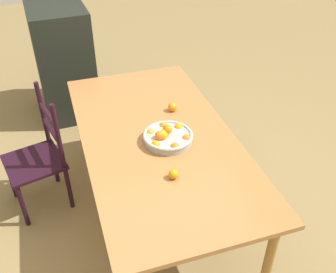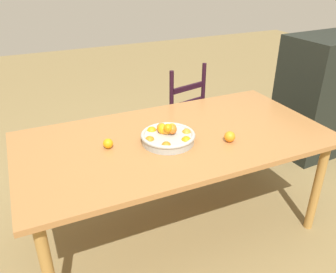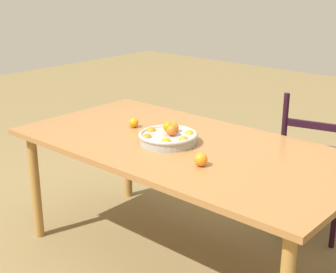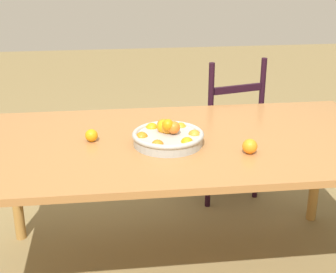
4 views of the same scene
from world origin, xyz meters
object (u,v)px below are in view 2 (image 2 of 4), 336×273
(cabinet, at_px, (322,96))
(fruit_bowl, at_px, (168,136))
(orange_loose_1, at_px, (108,144))
(orange_loose_0, at_px, (230,137))
(dining_table, at_px, (175,146))
(chair_near_window, at_px, (177,120))

(cabinet, relative_size, fruit_bowl, 3.40)
(orange_loose_1, bearing_deg, orange_loose_0, -18.11)
(dining_table, bearing_deg, orange_loose_1, 175.82)
(cabinet, bearing_deg, orange_loose_1, -171.57)
(orange_loose_0, bearing_deg, orange_loose_1, 161.89)
(fruit_bowl, distance_m, orange_loose_0, 0.39)
(dining_table, relative_size, orange_loose_0, 28.97)
(chair_near_window, relative_size, orange_loose_0, 14.15)
(cabinet, relative_size, orange_loose_0, 16.79)
(dining_table, bearing_deg, chair_near_window, 63.20)
(dining_table, height_order, orange_loose_0, orange_loose_0)
(dining_table, distance_m, fruit_bowl, 0.14)
(orange_loose_0, distance_m, orange_loose_1, 0.76)
(cabinet, xyz_separation_m, fruit_bowl, (-1.91, -0.54, 0.22))
(dining_table, height_order, cabinet, cabinet)
(cabinet, xyz_separation_m, orange_loose_0, (-1.55, -0.69, 0.21))
(chair_near_window, distance_m, cabinet, 1.46)
(chair_near_window, bearing_deg, fruit_bowl, 46.84)
(dining_table, relative_size, fruit_bowl, 5.88)
(chair_near_window, distance_m, fruit_bowl, 1.08)
(cabinet, bearing_deg, fruit_bowl, -167.23)
(chair_near_window, height_order, fruit_bowl, chair_near_window)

